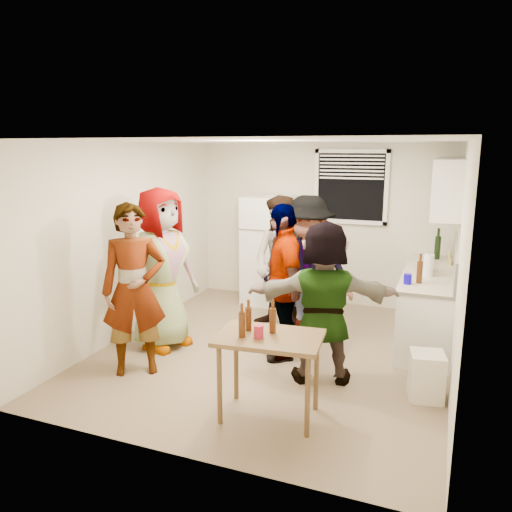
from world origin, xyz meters
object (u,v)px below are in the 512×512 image
at_px(kettle, 426,271).
at_px(guest_back_right, 306,337).
at_px(beer_bottle_counter, 419,283).
at_px(red_cup, 259,338).
at_px(serving_table, 269,416).
at_px(guest_back_left, 282,329).
at_px(blue_cup, 407,284).
at_px(refrigerator, 268,250).
at_px(guest_stripe, 138,371).
at_px(trash_bin, 426,375).
at_px(guest_orange, 321,379).
at_px(wine_bottle, 437,259).
at_px(beer_bottle_table, 248,330).
at_px(guest_grey, 165,345).
at_px(guest_black, 282,355).

height_order(kettle, guest_back_right, kettle).
distance_m(beer_bottle_counter, red_cup, 2.34).
xyz_separation_m(serving_table, guest_back_left, (-0.60, 2.18, 0.00)).
bearing_deg(guest_back_right, blue_cup, -8.97).
relative_size(refrigerator, guest_back_left, 0.93).
bearing_deg(blue_cup, guest_stripe, -151.92).
xyz_separation_m(refrigerator, trash_bin, (2.53, -2.41, -0.60)).
bearing_deg(red_cup, guest_back_left, 103.03).
bearing_deg(guest_back_left, guest_orange, -41.04).
height_order(refrigerator, wine_bottle, refrigerator).
xyz_separation_m(beer_bottle_counter, red_cup, (-1.22, -2.00, -0.11)).
xyz_separation_m(kettle, serving_table, (-1.20, -2.55, -0.90)).
relative_size(serving_table, beer_bottle_table, 4.26).
relative_size(guest_grey, guest_back_right, 1.07).
distance_m(kettle, blue_cup, 0.75).
bearing_deg(beer_bottle_table, beer_bottle_counter, 53.65).
bearing_deg(trash_bin, wine_bottle, 90.69).
distance_m(guest_back_right, guest_black, 0.67).
bearing_deg(serving_table, refrigerator, 110.09).
bearing_deg(blue_cup, wine_bottle, 79.89).
relative_size(beer_bottle_table, red_cup, 1.89).
height_order(beer_bottle_counter, red_cup, beer_bottle_counter).
distance_m(serving_table, guest_grey, 2.11).
height_order(blue_cup, guest_black, blue_cup).
relative_size(wine_bottle, guest_grey, 0.16).
height_order(kettle, red_cup, kettle).
bearing_deg(wine_bottle, guest_black, -129.28).
bearing_deg(blue_cup, red_cup, -120.02).
distance_m(beer_bottle_counter, blue_cup, 0.16).
relative_size(beer_bottle_counter, serving_table, 0.27).
bearing_deg(wine_bottle, beer_bottle_counter, -96.04).
relative_size(refrigerator, guest_grey, 0.86).
bearing_deg(guest_grey, refrigerator, 2.71).
bearing_deg(trash_bin, refrigerator, 136.35).
height_order(kettle, beer_bottle_counter, beer_bottle_counter).
relative_size(blue_cup, guest_orange, 0.07).
relative_size(guest_black, guest_orange, 1.05).
xyz_separation_m(guest_stripe, guest_back_right, (1.47, 1.64, 0.00)).
relative_size(refrigerator, guest_black, 0.93).
bearing_deg(refrigerator, beer_bottle_table, -73.16).
bearing_deg(guest_orange, beer_bottle_counter, -148.38).
relative_size(blue_cup, guest_stripe, 0.06).
distance_m(trash_bin, guest_grey, 3.13).
xyz_separation_m(trash_bin, red_cup, (-1.40, -0.96, 0.54)).
distance_m(beer_bottle_table, guest_grey, 2.05).
xyz_separation_m(refrigerator, guest_stripe, (-0.48, -2.92, -0.85)).
bearing_deg(guest_stripe, guest_back_left, 24.72).
height_order(serving_table, beer_bottle_table, beer_bottle_table).
bearing_deg(guest_back_left, blue_cup, 2.06).
bearing_deg(refrigerator, guest_back_right, -52.18).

